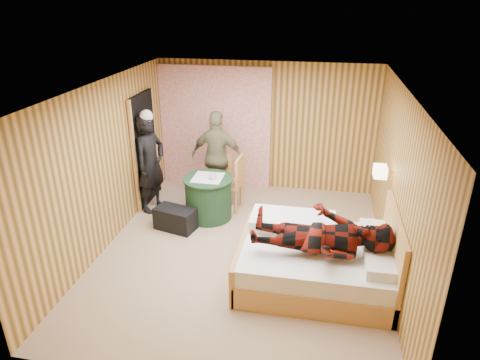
% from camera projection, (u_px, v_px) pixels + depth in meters
% --- Properties ---
extents(floor, '(4.20, 5.00, 0.01)m').
position_uv_depth(floor, '(242.00, 252.00, 6.55)').
color(floor, tan).
rests_on(floor, ground).
extents(ceiling, '(4.20, 5.00, 0.01)m').
position_uv_depth(ceiling, '(242.00, 88.00, 5.54)').
color(ceiling, silver).
rests_on(ceiling, wall_back).
extents(wall_back, '(4.20, 0.02, 2.50)m').
position_uv_depth(wall_back, '(266.00, 127.00, 8.29)').
color(wall_back, tan).
rests_on(wall_back, floor).
extents(wall_left, '(0.02, 5.00, 2.50)m').
position_uv_depth(wall_left, '(105.00, 166.00, 6.41)').
color(wall_left, tan).
rests_on(wall_left, floor).
extents(wall_right, '(0.02, 5.00, 2.50)m').
position_uv_depth(wall_right, '(397.00, 189.00, 5.68)').
color(wall_right, tan).
rests_on(wall_right, floor).
extents(curtain, '(2.20, 0.08, 2.40)m').
position_uv_depth(curtain, '(215.00, 128.00, 8.42)').
color(curtain, '#EEE3CE').
rests_on(curtain, floor).
extents(doorway, '(0.06, 0.90, 2.05)m').
position_uv_depth(doorway, '(145.00, 150.00, 7.75)').
color(doorway, black).
rests_on(doorway, floor).
extents(wall_lamp, '(0.26, 0.24, 0.16)m').
position_uv_depth(wall_lamp, '(380.00, 171.00, 6.10)').
color(wall_lamp, gold).
rests_on(wall_lamp, wall_right).
extents(bed, '(2.02, 1.59, 1.09)m').
position_uv_depth(bed, '(317.00, 260.00, 5.79)').
color(bed, '#DFB45B').
rests_on(bed, floor).
extents(nightstand, '(0.39, 0.53, 0.51)m').
position_uv_depth(nightstand, '(370.00, 244.00, 6.25)').
color(nightstand, '#DFB45B').
rests_on(nightstand, floor).
extents(round_table, '(0.86, 0.86, 0.76)m').
position_uv_depth(round_table, '(209.00, 197.00, 7.41)').
color(round_table, '#1E4227').
rests_on(round_table, floor).
extents(chair_far, '(0.54, 0.54, 0.93)m').
position_uv_depth(chair_far, '(219.00, 174.00, 7.95)').
color(chair_far, '#DFB45B').
rests_on(chair_far, floor).
extents(chair_near, '(0.49, 0.49, 1.02)m').
position_uv_depth(chair_near, '(233.00, 179.00, 7.61)').
color(chair_near, '#DFB45B').
rests_on(chair_near, floor).
extents(duffel_bag, '(0.73, 0.51, 0.38)m').
position_uv_depth(duffel_bag, '(175.00, 219.00, 7.11)').
color(duffel_bag, black).
rests_on(duffel_bag, floor).
extents(sneaker_left, '(0.26, 0.19, 0.11)m').
position_uv_depth(sneaker_left, '(224.00, 211.00, 7.65)').
color(sneaker_left, silver).
rests_on(sneaker_left, floor).
extents(sneaker_right, '(0.28, 0.13, 0.12)m').
position_uv_depth(sneaker_right, '(225.00, 209.00, 7.72)').
color(sneaker_right, silver).
rests_on(sneaker_right, floor).
extents(woman_standing, '(0.61, 0.75, 1.77)m').
position_uv_depth(woman_standing, '(151.00, 164.00, 7.50)').
color(woman_standing, black).
rests_on(woman_standing, floor).
extents(man_at_table, '(1.04, 0.50, 1.72)m').
position_uv_depth(man_at_table, '(218.00, 157.00, 7.87)').
color(man_at_table, '#716F4B').
rests_on(man_at_table, floor).
extents(man_on_bed, '(0.86, 0.67, 1.77)m').
position_uv_depth(man_on_bed, '(322.00, 226.00, 5.32)').
color(man_on_bed, '#621109').
rests_on(man_on_bed, bed).
extents(book_lower, '(0.22, 0.26, 0.02)m').
position_uv_depth(book_lower, '(373.00, 231.00, 6.11)').
color(book_lower, silver).
rests_on(book_lower, nightstand).
extents(book_upper, '(0.19, 0.24, 0.02)m').
position_uv_depth(book_upper, '(373.00, 229.00, 6.10)').
color(book_upper, silver).
rests_on(book_upper, nightstand).
extents(cup_nightstand, '(0.11, 0.11, 0.09)m').
position_uv_depth(cup_nightstand, '(372.00, 222.00, 6.25)').
color(cup_nightstand, silver).
rests_on(cup_nightstand, nightstand).
extents(cup_table, '(0.13, 0.13, 0.10)m').
position_uv_depth(cup_table, '(213.00, 176.00, 7.18)').
color(cup_table, silver).
rests_on(cup_table, round_table).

